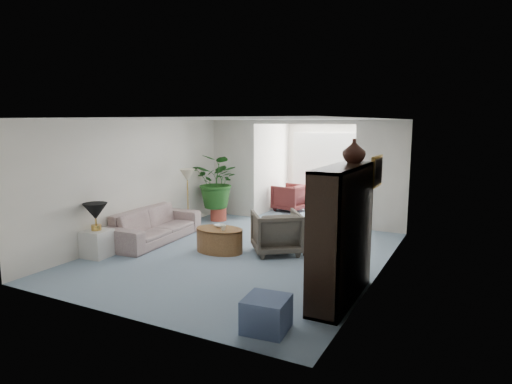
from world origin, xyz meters
The scene contains 26 objects.
floor centered at (0.00, 0.00, 0.00)m, with size 6.00×6.00×0.00m, color #859DB0.
sunroom_floor centered at (0.00, 4.10, 0.00)m, with size 2.60×2.60×0.00m, color #859DB0.
back_pier_left centered at (-1.90, 3.00, 1.25)m, with size 1.20×0.12×2.50m, color beige.
back_pier_right centered at (1.90, 3.00, 1.25)m, with size 1.20×0.12×2.50m, color beige.
back_header centered at (0.00, 3.00, 2.45)m, with size 2.60×0.12×0.10m, color beige.
window_pane centered at (0.00, 5.18, 1.40)m, with size 2.20×0.02×1.50m, color white.
window_blinds centered at (0.00, 5.15, 1.40)m, with size 2.20×0.02×1.50m, color white.
framed_picture centered at (2.46, -0.10, 1.70)m, with size 0.04×0.50×0.40m, color #C3B69C.
sofa centered at (-2.08, 0.03, 0.33)m, with size 2.28×0.89×0.67m, color #B7AB9B.
end_table centered at (-2.28, -1.32, 0.25)m, with size 0.45×0.45×0.50m, color silver.
table_lamp centered at (-2.28, -1.32, 0.85)m, with size 0.44×0.44×0.30m, color black.
floor_lamp centered at (-2.09, 1.22, 1.25)m, with size 0.36×0.36×0.28m, color beige.
coffee_table centered at (-0.47, -0.01, 0.23)m, with size 0.95×0.95×0.45m, color olive.
coffee_bowl centered at (-0.52, 0.09, 0.47)m, with size 0.20×0.20×0.05m, color white.
coffee_cup centered at (-0.32, -0.11, 0.50)m, with size 0.11×0.11×0.10m, color silver.
wingback_chair centered at (0.53, 0.41, 0.40)m, with size 0.85×0.88×0.80m, color #5D5649.
side_table_dark centered at (1.23, 0.71, 0.29)m, with size 0.48×0.38×0.58m, color black.
entertainment_cabinet centered at (2.23, -1.16, 0.93)m, with size 0.45×1.68×1.87m, color black.
cabinet_urn centered at (2.23, -0.66, 2.04)m, with size 0.33×0.33×0.34m, color black.
ottoman centered at (1.73, -2.48, 0.20)m, with size 0.51×0.51×0.40m, color slate.
plant_pot centered at (-1.93, 2.27, 0.16)m, with size 0.40×0.40×0.32m, color #B04333.
house_plant centered at (-1.93, 2.27, 0.99)m, with size 1.21×1.05×1.34m, color #22571E.
sunroom_chair_blue centered at (0.70, 4.21, 0.36)m, with size 0.77×0.80×0.72m, color slate.
sunroom_chair_maroon centered at (-0.80, 4.21, 0.37)m, with size 0.80×0.82×0.74m, color maroon.
sunroom_table centered at (-0.05, 4.96, 0.25)m, with size 0.41×0.32×0.50m, color olive.
shelf_clutter centered at (2.18, -1.17, 0.98)m, with size 0.30×1.15×1.06m.
Camera 1 is at (3.87, -6.88, 2.44)m, focal length 30.77 mm.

